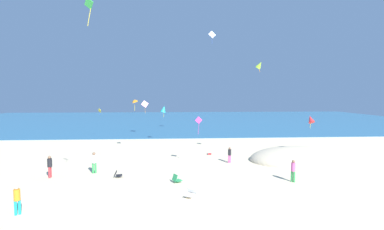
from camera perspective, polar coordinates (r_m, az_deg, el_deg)
The scene contains 21 objects.
ground_plane at distance 27.11m, azimuth -0.61°, elevation -9.31°, with size 120.00×120.00×0.00m, color beige.
ocean_water at distance 69.44m, azimuth -2.44°, elevation -0.98°, with size 120.00×60.00×0.05m, color teal.
dune_mound at distance 28.50m, azimuth 20.85°, elevation -8.92°, with size 8.93×6.25×2.67m, color beige.
beach_chair_near_camera at distance 17.60m, azimuth -0.36°, elevation -16.07°, with size 0.85×0.88×0.53m.
beach_chair_mid_beach at distance 22.24m, azimuth -15.33°, elevation -11.89°, with size 0.68×0.59×0.52m.
beach_chair_far_right at distance 20.28m, azimuth -3.29°, elevation -13.23°, with size 0.79×0.77×0.63m.
cooler_box at distance 29.34m, azimuth 3.75°, elevation -8.00°, with size 0.40×0.52×0.27m.
person_0 at distance 23.72m, azimuth -19.82°, elevation -9.08°, with size 0.41×0.41×1.72m.
person_1 at distance 21.53m, azimuth 20.42°, elevation -10.59°, with size 0.46×0.46×1.63m.
person_2 at distance 17.66m, azimuth -32.77°, elevation -14.39°, with size 0.44×0.44×1.59m.
person_3 at distance 25.91m, azimuth 7.87°, elevation -8.07°, with size 0.38×0.38×1.47m.
person_4 at distance 23.82m, azimuth -27.63°, elevation -9.28°, with size 0.35×0.35×1.70m.
kite_orange at distance 30.79m, azimuth -12.02°, elevation 2.90°, with size 0.89×0.90×1.34m.
kite_white at distance 41.37m, azimuth 4.22°, elevation 16.41°, with size 1.16×0.48×1.93m.
kite_red at distance 26.34m, azimuth 23.60°, elevation -0.79°, with size 0.69×0.88×1.22m.
kite_magenta at distance 24.13m, azimuth 1.40°, elevation -1.26°, with size 0.66×0.24×1.62m.
kite_yellow at distance 42.59m, azimuth -18.76°, elevation 0.87°, with size 0.54×0.53×1.02m.
kite_pink at distance 42.97m, azimuth -9.83°, elevation 2.24°, with size 1.12×0.49×1.99m.
kite_teal at distance 36.69m, azimuth -5.95°, elevation 1.25°, with size 0.98×0.85×1.59m.
kite_lime at distance 27.19m, azimuth 13.96°, elevation 10.14°, with size 0.90×0.93×1.08m.
kite_green at distance 17.05m, azimuth -20.78°, elevation 20.79°, with size 0.59×0.36×1.54m.
Camera 1 is at (-1.36, -16.32, 6.36)m, focal length 25.48 mm.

